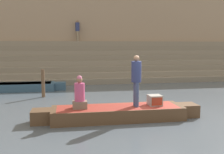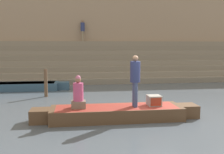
{
  "view_description": "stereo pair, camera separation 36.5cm",
  "coord_description": "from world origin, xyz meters",
  "px_view_note": "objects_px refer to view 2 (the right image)",
  "views": [
    {
      "loc": [
        -3.27,
        -9.17,
        2.57
      ],
      "look_at": [
        -1.55,
        0.79,
        1.35
      ],
      "focal_mm": 42.0,
      "sensor_mm": 36.0,
      "label": 1
    },
    {
      "loc": [
        -2.91,
        -9.22,
        2.57
      ],
      "look_at": [
        -1.55,
        0.79,
        1.35
      ],
      "focal_mm": 42.0,
      "sensor_mm": 36.0,
      "label": 2
    }
  ],
  "objects_px": {
    "person_standing": "(135,77)",
    "person_rowing": "(78,95)",
    "moored_boat_shore": "(16,86)",
    "mooring_post": "(46,83)",
    "person_on_steps": "(83,29)",
    "rowboat_main": "(117,113)",
    "tv_set": "(154,100)"
  },
  "relations": [
    {
      "from": "person_rowing",
      "to": "person_standing",
      "type": "bearing_deg",
      "value": 6.29
    },
    {
      "from": "tv_set",
      "to": "moored_boat_shore",
      "type": "distance_m",
      "value": 9.06
    },
    {
      "from": "person_on_steps",
      "to": "moored_boat_shore",
      "type": "bearing_deg",
      "value": -158.61
    },
    {
      "from": "rowboat_main",
      "to": "mooring_post",
      "type": "relative_size",
      "value": 4.19
    },
    {
      "from": "rowboat_main",
      "to": "tv_set",
      "type": "relative_size",
      "value": 12.13
    },
    {
      "from": "person_standing",
      "to": "mooring_post",
      "type": "xyz_separation_m",
      "value": [
        -3.54,
        4.6,
        -0.79
      ]
    },
    {
      "from": "person_rowing",
      "to": "mooring_post",
      "type": "xyz_separation_m",
      "value": [
        -1.59,
        4.56,
        -0.21
      ]
    },
    {
      "from": "person_rowing",
      "to": "tv_set",
      "type": "xyz_separation_m",
      "value": [
        2.66,
        0.03,
        -0.27
      ]
    },
    {
      "from": "person_rowing",
      "to": "tv_set",
      "type": "bearing_deg",
      "value": 8.2
    },
    {
      "from": "rowboat_main",
      "to": "mooring_post",
      "type": "xyz_separation_m",
      "value": [
        -2.91,
        4.55,
        0.46
      ]
    },
    {
      "from": "person_rowing",
      "to": "tv_set",
      "type": "distance_m",
      "value": 2.68
    },
    {
      "from": "person_standing",
      "to": "tv_set",
      "type": "relative_size",
      "value": 3.71
    },
    {
      "from": "person_standing",
      "to": "mooring_post",
      "type": "relative_size",
      "value": 1.28
    },
    {
      "from": "person_standing",
      "to": "person_rowing",
      "type": "bearing_deg",
      "value": 170.48
    },
    {
      "from": "mooring_post",
      "to": "tv_set",
      "type": "bearing_deg",
      "value": -46.81
    },
    {
      "from": "person_rowing",
      "to": "moored_boat_shore",
      "type": "relative_size",
      "value": 0.19
    },
    {
      "from": "tv_set",
      "to": "person_on_steps",
      "type": "distance_m",
      "value": 13.07
    },
    {
      "from": "moored_boat_shore",
      "to": "tv_set",
      "type": "bearing_deg",
      "value": -43.16
    },
    {
      "from": "rowboat_main",
      "to": "moored_boat_shore",
      "type": "distance_m",
      "value": 8.21
    },
    {
      "from": "mooring_post",
      "to": "person_on_steps",
      "type": "relative_size",
      "value": 0.84
    },
    {
      "from": "rowboat_main",
      "to": "moored_boat_shore",
      "type": "xyz_separation_m",
      "value": [
        -4.8,
        6.66,
        -0.01
      ]
    },
    {
      "from": "tv_set",
      "to": "person_on_steps",
      "type": "height_order",
      "value": "person_on_steps"
    },
    {
      "from": "mooring_post",
      "to": "person_on_steps",
      "type": "bearing_deg",
      "value": 75.33
    },
    {
      "from": "person_rowing",
      "to": "mooring_post",
      "type": "distance_m",
      "value": 4.83
    },
    {
      "from": "moored_boat_shore",
      "to": "person_on_steps",
      "type": "height_order",
      "value": "person_on_steps"
    },
    {
      "from": "rowboat_main",
      "to": "moored_boat_shore",
      "type": "bearing_deg",
      "value": 122.91
    },
    {
      "from": "person_rowing",
      "to": "moored_boat_shore",
      "type": "xyz_separation_m",
      "value": [
        -3.49,
        6.67,
        -0.67
      ]
    },
    {
      "from": "person_standing",
      "to": "person_rowing",
      "type": "xyz_separation_m",
      "value": [
        -1.95,
        0.04,
        -0.58
      ]
    },
    {
      "from": "person_standing",
      "to": "moored_boat_shore",
      "type": "relative_size",
      "value": 0.3
    },
    {
      "from": "tv_set",
      "to": "person_on_steps",
      "type": "relative_size",
      "value": 0.29
    },
    {
      "from": "rowboat_main",
      "to": "person_standing",
      "type": "relative_size",
      "value": 3.27
    },
    {
      "from": "person_rowing",
      "to": "moored_boat_shore",
      "type": "distance_m",
      "value": 7.56
    }
  ]
}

